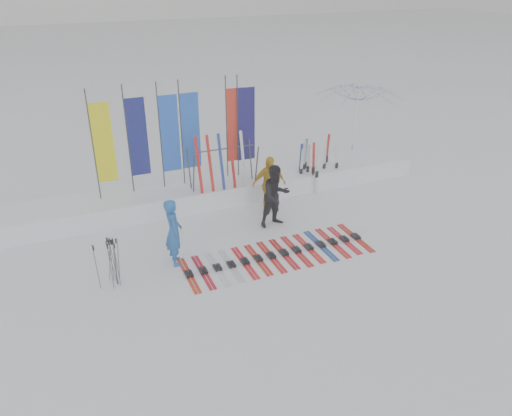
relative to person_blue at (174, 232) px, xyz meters
name	(u,v)px	position (x,y,z in m)	size (l,w,h in m)	color
ground	(274,273)	(2.07, -1.41, -0.87)	(120.00, 120.00, 0.00)	white
snow_bank	(213,190)	(2.07, 3.19, -0.57)	(14.00, 1.60, 0.60)	white
person_blue	(174,232)	(0.00, 0.00, 0.00)	(0.63, 0.42, 1.74)	#1C53A5
person_black	(276,196)	(3.15, 0.86, 0.04)	(0.88, 0.68, 1.81)	black
person_yellow	(269,184)	(3.34, 1.76, 0.00)	(1.02, 0.42, 1.74)	#D39C0D
tent_canopy	(356,121)	(8.22, 4.67, 0.57)	(3.14, 3.20, 2.88)	white
ski_row	(278,254)	(2.50, -0.71, -0.83)	(4.89, 1.68, 0.07)	red
pole_cluster	(112,262)	(-1.56, -0.36, -0.27)	(0.58, 0.42, 1.23)	#595B60
feather_flags	(182,133)	(1.21, 3.39, 1.38)	(4.93, 0.21, 3.20)	#383A3F
ski_rack	(223,161)	(2.28, 2.79, 0.52)	(2.04, 0.80, 1.23)	#383A3F
upright_skis	(312,165)	(5.39, 2.84, -0.09)	(1.40, 0.99, 1.69)	red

